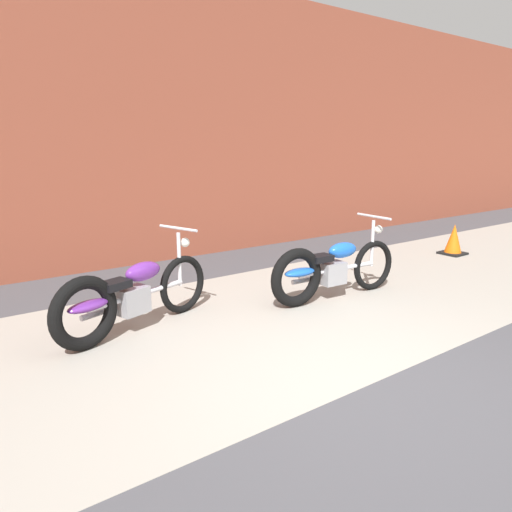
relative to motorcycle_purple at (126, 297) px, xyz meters
name	(u,v)px	position (x,y,z in m)	size (l,w,h in m)	color
ground_plane	(367,386)	(1.16, -2.23, -0.40)	(80.00, 80.00, 0.00)	#47474C
sidewalk_slab	(245,322)	(1.16, -0.48, -0.40)	(36.00, 3.50, 0.01)	#9E998E
brick_building_wall	(120,122)	(1.16, 2.97, 1.89)	(36.00, 0.50, 4.57)	brown
motorcycle_purple	(126,297)	(0.00, 0.00, 0.00)	(1.95, 0.82, 1.03)	black
motorcycle_blue	(328,269)	(2.46, -0.43, 0.00)	(2.01, 0.58, 1.03)	black
traffic_cone	(454,241)	(6.13, 0.09, -0.15)	(0.40, 0.40, 0.55)	orange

